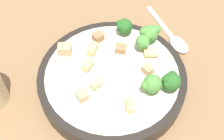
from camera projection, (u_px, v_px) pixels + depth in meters
ground_plane at (112, 85)px, 0.58m from camera, size 2.00×2.00×0.00m
pasta_bowl at (112, 78)px, 0.56m from camera, size 0.29×0.29×0.04m
broccoli_floret_0 at (124, 26)px, 0.60m from camera, size 0.03×0.03×0.04m
broccoli_floret_1 at (142, 42)px, 0.57m from camera, size 0.03×0.03×0.04m
broccoli_floret_2 at (171, 81)px, 0.51m from camera, size 0.04×0.04×0.04m
broccoli_floret_3 at (150, 33)px, 0.58m from camera, size 0.04×0.05×0.04m
broccoli_floret_4 at (152, 84)px, 0.50m from camera, size 0.04×0.04×0.04m
rigatoni_0 at (129, 105)px, 0.50m from camera, size 0.03×0.02×0.01m
rigatoni_1 at (95, 84)px, 0.52m from camera, size 0.02×0.03×0.02m
rigatoni_2 at (92, 49)px, 0.58m from camera, size 0.03×0.03×0.02m
rigatoni_3 at (151, 53)px, 0.57m from camera, size 0.02×0.03×0.02m
rigatoni_4 at (87, 66)px, 0.55m from camera, size 0.03×0.03×0.02m
chicken_chunk_0 at (65, 49)px, 0.57m from camera, size 0.03×0.03×0.02m
chicken_chunk_1 at (98, 37)px, 0.60m from camera, size 0.02×0.03×0.02m
chicken_chunk_2 at (121, 49)px, 0.58m from camera, size 0.03×0.03×0.01m
chicken_chunk_3 at (148, 70)px, 0.54m from camera, size 0.02×0.02×0.02m
chicken_chunk_4 at (82, 96)px, 0.51m from camera, size 0.02×0.02×0.02m
spoon at (174, 38)px, 0.66m from camera, size 0.18×0.04×0.01m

